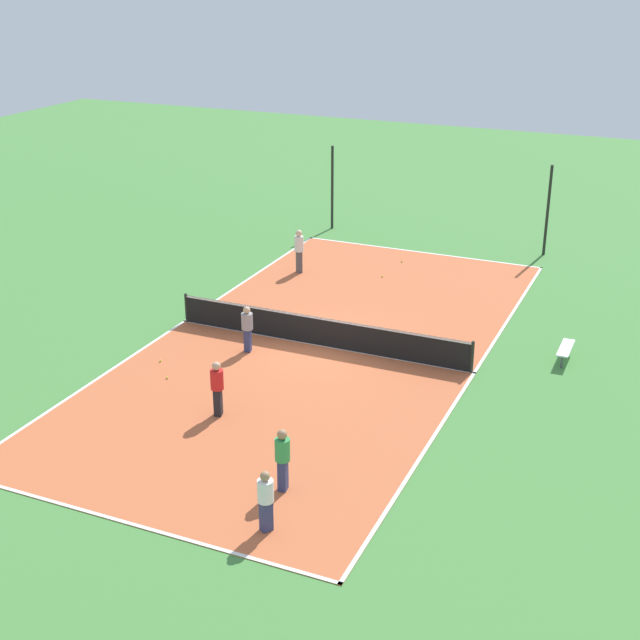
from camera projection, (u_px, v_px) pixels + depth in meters
The scene contains 15 objects.
ground_plane at pixel (320, 346), 28.64m from camera, with size 80.00×80.00×0.00m, color #47843D.
court_surface at pixel (320, 346), 28.64m from camera, with size 10.24×21.21×0.02m.
tennis_net at pixel (320, 330), 28.44m from camera, with size 10.04×0.10×1.01m.
bench at pixel (566, 349), 27.46m from camera, with size 0.36×1.42×0.45m.
player_near_white at pixel (266, 497), 19.16m from camera, with size 0.50×0.50×1.48m.
player_baseline_gray at pixel (247, 326), 27.89m from camera, with size 0.44×0.44×1.51m.
player_coach_red at pixel (217, 385), 23.97m from camera, with size 0.44×0.44×1.59m.
player_far_white at pixel (299, 248), 34.82m from camera, with size 0.51×0.51×1.73m.
player_far_green at pixel (283, 456), 20.59m from camera, with size 0.41×0.41×1.59m.
tennis_ball_far_baseline at pixel (382, 276), 34.64m from camera, with size 0.07×0.07×0.07m, color #CCE033.
tennis_ball_midcourt at pixel (402, 261), 36.33m from camera, with size 0.07×0.07×0.07m, color #CCE033.
tennis_ball_near_net at pixel (167, 378), 26.36m from camera, with size 0.07×0.07×0.07m, color #CCE033.
tennis_ball_right_alley at pixel (160, 361), 27.46m from camera, with size 0.07×0.07×0.07m, color #CCE033.
fence_post_back_left at pixel (332, 188), 40.17m from camera, with size 0.12×0.12×3.79m.
fence_post_back_right at pixel (548, 211), 36.59m from camera, with size 0.12×0.12×3.79m.
Camera 1 is at (10.50, -23.96, 11.69)m, focal length 50.00 mm.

